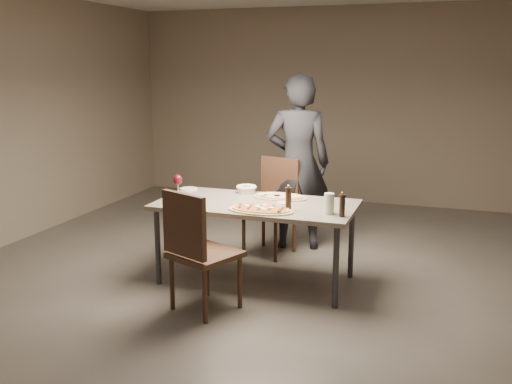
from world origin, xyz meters
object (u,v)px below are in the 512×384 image
(chair_near, at_px, (196,245))
(diner, at_px, (298,163))
(ham_pizza, at_px, (280,197))
(bread_basket, at_px, (246,188))
(pepper_mill_left, at_px, (288,199))
(carafe, at_px, (329,204))
(chair_far, at_px, (274,200))
(dining_table, at_px, (256,209))
(zucchini_pizza, at_px, (261,209))

(chair_near, relative_size, diner, 0.54)
(chair_near, bearing_deg, diner, 103.55)
(ham_pizza, xyz_separation_m, bread_basket, (-0.38, 0.12, 0.03))
(ham_pizza, bearing_deg, chair_near, -88.82)
(diner, bearing_deg, pepper_mill_left, 88.41)
(carafe, distance_m, chair_far, 1.35)
(ham_pizza, bearing_deg, dining_table, -101.56)
(chair_near, distance_m, diner, 2.00)
(carafe, height_order, diner, diner)
(dining_table, distance_m, chair_near, 0.86)
(zucchini_pizza, bearing_deg, pepper_mill_left, 12.99)
(ham_pizza, bearing_deg, carafe, -16.28)
(ham_pizza, xyz_separation_m, pepper_mill_left, (0.20, -0.43, 0.09))
(dining_table, xyz_separation_m, pepper_mill_left, (0.36, -0.18, 0.16))
(zucchini_pizza, bearing_deg, carafe, -0.15)
(chair_near, distance_m, chair_far, 1.70)
(pepper_mill_left, distance_m, chair_far, 1.19)
(diner, bearing_deg, carafe, 102.50)
(zucchini_pizza, relative_size, ham_pizza, 1.12)
(pepper_mill_left, bearing_deg, carafe, 1.88)
(zucchini_pizza, relative_size, carafe, 3.29)
(bread_basket, distance_m, chair_far, 0.58)
(ham_pizza, distance_m, diner, 0.89)
(diner, bearing_deg, chair_far, 37.65)
(pepper_mill_left, xyz_separation_m, carafe, (0.35, 0.01, -0.02))
(dining_table, distance_m, zucchini_pizza, 0.32)
(chair_near, bearing_deg, zucchini_pizza, 79.13)
(zucchini_pizza, relative_size, chair_near, 0.57)
(ham_pizza, bearing_deg, zucchini_pizza, -71.12)
(pepper_mill_left, height_order, diner, diner)
(bread_basket, distance_m, pepper_mill_left, 0.80)
(chair_far, bearing_deg, carafe, 141.31)
(bread_basket, bearing_deg, zucchini_pizza, -60.61)
(zucchini_pizza, distance_m, diner, 1.41)
(carafe, bearing_deg, chair_far, 127.56)
(chair_far, height_order, diner, diner)
(dining_table, relative_size, pepper_mill_left, 7.96)
(dining_table, xyz_separation_m, zucchini_pizza, (0.14, -0.28, 0.07))
(pepper_mill_left, bearing_deg, ham_pizza, 115.45)
(carafe, bearing_deg, diner, 115.56)
(ham_pizza, xyz_separation_m, carafe, (0.55, -0.42, 0.07))
(carafe, relative_size, diner, 0.09)
(bread_basket, height_order, pepper_mill_left, pepper_mill_left)
(carafe, xyz_separation_m, chair_far, (-0.81, 1.05, -0.27))
(pepper_mill_left, bearing_deg, bread_basket, 136.74)
(carafe, bearing_deg, pepper_mill_left, -178.12)
(dining_table, xyz_separation_m, ham_pizza, (0.15, 0.24, 0.07))
(bread_basket, xyz_separation_m, chair_near, (0.00, -1.18, -0.22))
(carafe, height_order, chair_far, chair_far)
(zucchini_pizza, xyz_separation_m, chair_far, (-0.24, 1.16, -0.20))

